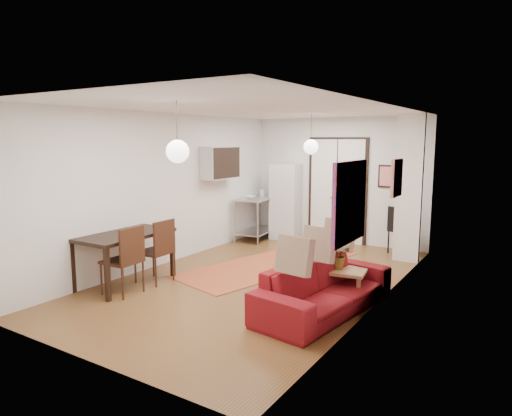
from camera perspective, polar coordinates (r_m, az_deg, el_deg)
The scene contains 27 objects.
floor at distance 8.01m, azimuth 0.36°, elevation -8.88°, with size 7.00×7.00×0.00m, color brown.
ceiling at distance 7.65m, azimuth 0.38°, elevation 12.29°, with size 4.20×7.00×0.02m, color silver.
wall_back at distance 10.81m, azimuth 10.22°, elevation 3.40°, with size 4.20×0.02×2.90m, color silver.
wall_front at distance 5.11m, azimuth -20.86°, elevation -2.79°, with size 4.20×0.02×2.90m, color silver.
wall_left at distance 8.98m, azimuth -11.10°, elevation 2.33°, with size 0.02×7.00×2.90m, color silver.
wall_right at distance 6.84m, azimuth 15.48°, elevation 0.24°, with size 0.02×7.00×2.90m, color silver.
double_doors at distance 10.80m, azimuth 10.10°, elevation 2.06°, with size 1.44×0.06×2.50m, color white.
stub_partition at distance 9.35m, azimuth 18.57°, elevation 2.28°, with size 0.50×0.10×2.90m, color silver.
wall_cabinet at distance 9.98m, azimuth -4.48°, elevation 5.67°, with size 0.35×1.00×0.70m, color silver.
painting_popart at distance 5.64m, azimuth 11.63°, elevation 0.70°, with size 0.05×1.00×1.00m, color red.
painting_abstract at distance 7.57m, azimuth 17.17°, elevation 3.62°, with size 0.05×0.50×0.60m, color white.
poster_back at distance 10.40m, azimuth 16.07°, elevation 3.83°, with size 0.40×0.03×0.50m, color red.
print_left at distance 10.46m, azimuth -3.50°, elevation 6.10°, with size 0.03×0.44×0.54m, color olive.
pendant_back at distance 9.40m, azimuth 6.88°, elevation 7.60°, with size 0.30×0.30×0.80m.
pendant_front at distance 6.04m, azimuth -9.78°, elevation 6.98°, with size 0.30×0.30×0.80m.
kilim_rug at distance 8.92m, azimuth 1.84°, elevation -7.02°, with size 1.44×3.83×0.01m, color #C95632.
sofa at distance 6.56m, azimuth 8.58°, elevation -9.82°, with size 0.93×2.37×0.69m, color maroon.
coffee_table at distance 7.16m, azimuth 9.42°, elevation -7.83°, with size 1.11×0.73×0.46m.
potted_plant at distance 7.05m, azimuth 10.23°, elevation -5.71°, with size 0.35×0.40×0.45m, color #365F2A.
kitchen_counter at distance 11.02m, azimuth 0.15°, elevation -0.37°, with size 0.85×1.42×1.03m.
bowl at distance 10.72m, azimuth -0.72°, elevation 1.38°, with size 0.24×0.24×0.06m, color beige.
soap_bottle at distance 11.17m, azimuth 0.81°, elevation 2.08°, with size 0.10×0.10×0.21m, color #519BAF.
fridge at distance 11.06m, azimuth 3.77°, elevation 0.81°, with size 0.64×0.64×1.82m, color silver.
dining_table at distance 7.87m, azimuth -16.15°, elevation -3.70°, with size 0.95×1.61×0.87m.
dining_chair_near at distance 7.98m, azimuth -12.09°, elevation -4.46°, with size 0.53×0.74×1.08m.
dining_chair_far at distance 7.51m, azimuth -15.83°, elevation -5.42°, with size 0.53×0.74×1.08m.
black_side_chair at distance 10.19m, azimuth 18.03°, elevation -2.06°, with size 0.59×0.61×1.01m.
Camera 1 is at (4.03, -6.49, 2.41)m, focal length 32.00 mm.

